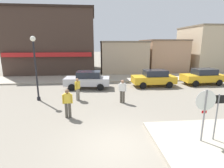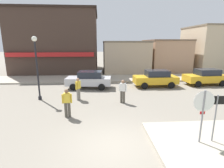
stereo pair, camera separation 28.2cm
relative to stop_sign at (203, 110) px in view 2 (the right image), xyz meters
The scene contains 15 objects.
ground_plane 3.68m from the stop_sign, behind, with size 160.00×160.00×0.00m, color gray.
kerb_far 14.08m from the stop_sign, 103.81° to the left, with size 80.00×4.00×0.15m, color #A89E8C.
stop_sign is the anchor object (origin of this frame).
one_way_sign 0.59m from the stop_sign, ahead, with size 0.60×0.06×2.10m.
lamp_post 10.65m from the stop_sign, 142.07° to the left, with size 0.36×0.36×4.54m.
parked_car_nearest 10.80m from the stop_sign, 117.11° to the left, with size 4.14×2.15×1.56m.
parked_car_second 9.86m from the stop_sign, 82.31° to the left, with size 4.03×1.93×1.56m.
parked_car_third 11.98m from the stop_sign, 57.43° to the left, with size 4.08×2.04×1.56m.
pedestrian_crossing_near 6.61m from the stop_sign, 150.96° to the left, with size 0.56×0.26×1.61m.
pedestrian_crossing_far 5.88m from the stop_sign, 114.20° to the left, with size 0.54×0.34×1.61m.
pedestrian_kerb_side 8.31m from the stop_sign, 131.52° to the left, with size 0.36×0.53×1.61m.
building_corner_shop 22.60m from the stop_sign, 115.71° to the left, with size 11.14×9.75×8.26m.
building_storefront_left_near 18.35m from the stop_sign, 90.96° to the left, with size 6.15×5.62×4.29m.
building_storefront_left_mid 20.66m from the stop_sign, 73.48° to the left, with size 5.45×7.14×4.51m.
building_storefront_right_near 23.28m from the stop_sign, 56.16° to the left, with size 7.09×7.33×6.42m.
Camera 2 is at (-0.60, -6.22, 4.02)m, focal length 28.00 mm.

